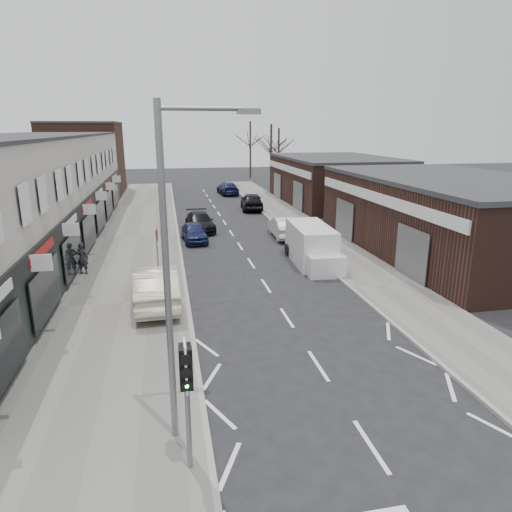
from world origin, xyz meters
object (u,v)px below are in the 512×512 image
pedestrian (82,258)px  parked_car_left_b (200,222)px  warning_sign (157,238)px  parked_car_right_a (284,227)px  sedan_on_pavement (156,285)px  street_lamp (174,262)px  parked_car_right_c (228,188)px  parked_car_left_a (194,232)px  traffic_light (186,377)px  white_van (312,246)px  parked_car_right_b (252,201)px

pedestrian → parked_car_left_b: 12.05m
warning_sign → parked_car_right_a: bearing=42.6°
sedan_on_pavement → street_lamp: bearing=92.1°
sedan_on_pavement → parked_car_right_c: (7.79, 34.02, -0.26)m
parked_car_right_a → parked_car_right_c: size_ratio=0.91×
sedan_on_pavement → parked_car_right_c: size_ratio=1.05×
street_lamp → sedan_on_pavement: (-0.74, 9.12, -3.64)m
parked_car_left_a → parked_car_left_b: size_ratio=0.81×
parked_car_right_a → parked_car_right_c: parked_car_right_a is taller
parked_car_left_b → parked_car_right_a: parked_car_right_a is taller
parked_car_right_a → traffic_light: bearing=72.6°
parked_car_left_b → parked_car_right_c: parked_car_right_c is taller
street_lamp → white_van: size_ratio=1.40×
pedestrian → parked_car_right_a: 14.19m
pedestrian → parked_car_right_a: pedestrian is taller
pedestrian → parked_car_right_a: size_ratio=0.38×
parked_car_right_b → warning_sign: bearing=72.3°
parked_car_right_a → parked_car_right_c: (-0.98, 22.38, -0.03)m
warning_sign → parked_car_left_b: (2.96, 11.30, -1.52)m
sedan_on_pavement → parked_car_right_a: 14.57m
warning_sign → white_van: warning_sign is taller
parked_car_right_b → pedestrian: bearing=61.4°
warning_sign → parked_car_left_a: size_ratio=0.71×
traffic_light → white_van: (7.80, 15.34, -1.38)m
parked_car_left_b → parked_car_right_b: parked_car_right_b is taller
traffic_light → parked_car_left_a: traffic_light is taller
white_van → pedestrian: white_van is taller
traffic_light → sedan_on_pavement: size_ratio=0.60×
parked_car_right_a → parked_car_left_a: bearing=3.0°
street_lamp → parked_car_right_c: street_lamp is taller
pedestrian → sedan_on_pavement: bearing=143.7°
parked_car_left_a → parked_car_right_b: parked_car_right_b is taller
parked_car_left_a → parked_car_right_c: (5.38, 22.45, 0.07)m
warning_sign → parked_car_right_c: 31.34m
warning_sign → white_van: 8.74m
street_lamp → sedan_on_pavement: 9.85m
traffic_light → white_van: bearing=63.1°
street_lamp → parked_car_right_c: bearing=80.7°
street_lamp → parked_car_left_a: bearing=85.4°
white_van → parked_car_right_a: 6.64m
warning_sign → parked_car_right_b: bearing=66.5°
sedan_on_pavement → parked_car_right_c: sedan_on_pavement is taller
traffic_light → street_lamp: 2.52m
sedan_on_pavement → parked_car_left_a: (2.40, 11.57, -0.33)m
traffic_light → parked_car_left_b: bearing=85.0°
sedan_on_pavement → parked_car_left_a: size_ratio=1.37×
parked_car_left_a → white_van: bearing=-50.5°
sedan_on_pavement → warning_sign: bearing=-94.2°
sedan_on_pavement → pedestrian: 6.36m
sedan_on_pavement → parked_car_left_a: 11.83m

